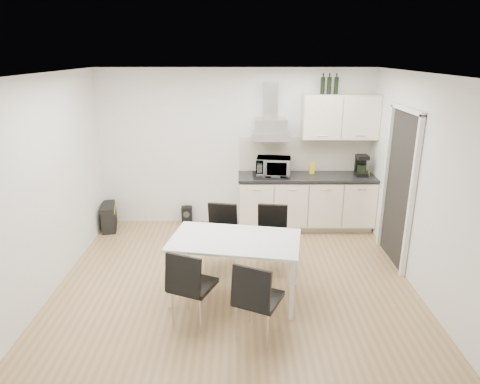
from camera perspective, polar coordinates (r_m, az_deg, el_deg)
The scene contains 15 objects.
ground at distance 5.73m, azimuth -0.62°, elevation -11.40°, with size 4.50×4.50×0.00m, color #A68458.
wall_back at distance 7.15m, azimuth -0.53°, elevation 5.83°, with size 4.50×0.10×2.60m, color silver.
wall_front at distance 3.35m, azimuth -0.95°, elevation -8.96°, with size 4.50×0.10×2.60m, color silver.
wall_left at distance 5.70m, azimuth -23.93°, elevation 1.01°, with size 0.10×4.00×2.60m, color silver.
wall_right at distance 5.66m, azimuth 22.76°, elevation 1.05°, with size 0.10×4.00×2.60m, color silver.
ceiling at distance 4.99m, azimuth -0.72°, elevation 15.55°, with size 4.50×4.50×0.00m, color white.
doorway at distance 6.20m, azimuth 20.26°, elevation 0.36°, with size 0.08×1.04×2.10m, color white.
kitchenette at distance 7.10m, azimuth 9.10°, elevation 1.61°, with size 2.22×0.64×2.52m.
dining_table at distance 5.06m, azimuth -0.68°, elevation -7.03°, with size 1.62×1.10×0.75m.
chair_far_left at distance 5.79m, azimuth -2.69°, elevation -6.23°, with size 0.44×0.50×0.88m, color black, non-canonical shape.
chair_far_right at distance 5.76m, azimuth 4.18°, elevation -6.36°, with size 0.44×0.50×0.88m, color black, non-canonical shape.
chair_near_left at distance 4.72m, azimuth -6.26°, elevation -12.34°, with size 0.44×0.50×0.88m, color black, non-canonical shape.
chair_near_right at distance 4.48m, azimuth 2.49°, elevation -14.10°, with size 0.44×0.50×0.88m, color black, non-canonical shape.
guitar_amp at distance 7.45m, azimuth -17.09°, elevation -3.19°, with size 0.34×0.55×0.43m.
floor_speaker at distance 7.44m, azimuth -7.09°, elevation -3.07°, with size 0.18×0.16×0.30m, color black.
Camera 1 is at (0.05, -4.98, 2.83)m, focal length 32.00 mm.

